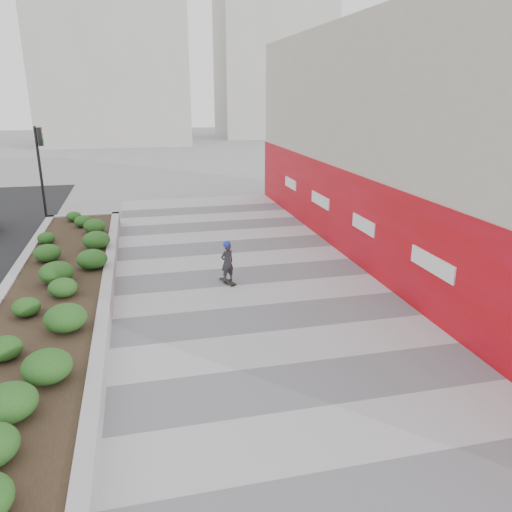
# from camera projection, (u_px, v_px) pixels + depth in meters

# --- Properties ---
(ground) EXTENTS (160.00, 160.00, 0.00)m
(ground) POSITION_uv_depth(u_px,v_px,m) (346.00, 441.00, 8.40)
(ground) COLOR gray
(ground) RESTS_ON ground
(walkway) EXTENTS (8.00, 36.00, 0.01)m
(walkway) POSITION_uv_depth(u_px,v_px,m) (292.00, 354.00, 11.17)
(walkway) COLOR #A8A8AD
(walkway) RESTS_ON ground
(building) EXTENTS (6.04, 24.08, 8.00)m
(building) POSITION_uv_depth(u_px,v_px,m) (438.00, 142.00, 17.00)
(building) COLOR #B8AE9D
(building) RESTS_ON ground
(planter) EXTENTS (3.00, 18.00, 0.90)m
(planter) POSITION_uv_depth(u_px,v_px,m) (55.00, 293.00, 13.53)
(planter) COLOR #9E9EA0
(planter) RESTS_ON ground
(traffic_signal_near) EXTENTS (0.33, 0.28, 4.20)m
(traffic_signal_near) POSITION_uv_depth(u_px,v_px,m) (41.00, 159.00, 22.12)
(traffic_signal_near) COLOR black
(traffic_signal_near) RESTS_ON ground
(distant_bldg_north_l) EXTENTS (16.00, 12.00, 20.00)m
(distant_bldg_north_l) POSITION_uv_depth(u_px,v_px,m) (110.00, 51.00, 55.01)
(distant_bldg_north_l) COLOR #ADAAA3
(distant_bldg_north_l) RESTS_ON ground
(distant_bldg_north_r) EXTENTS (14.00, 10.00, 24.00)m
(distant_bldg_north_r) POSITION_uv_depth(u_px,v_px,m) (273.00, 40.00, 63.42)
(distant_bldg_north_r) COLOR #ADAAA3
(distant_bldg_north_r) RESTS_ON ground
(manhole_cover) EXTENTS (0.44, 0.44, 0.01)m
(manhole_cover) POSITION_uv_depth(u_px,v_px,m) (314.00, 352.00, 11.28)
(manhole_cover) COLOR #595654
(manhole_cover) RESTS_ON ground
(skateboarder) EXTENTS (0.53, 0.74, 1.37)m
(skateboarder) POSITION_uv_depth(u_px,v_px,m) (227.00, 262.00, 15.12)
(skateboarder) COLOR beige
(skateboarder) RESTS_ON ground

